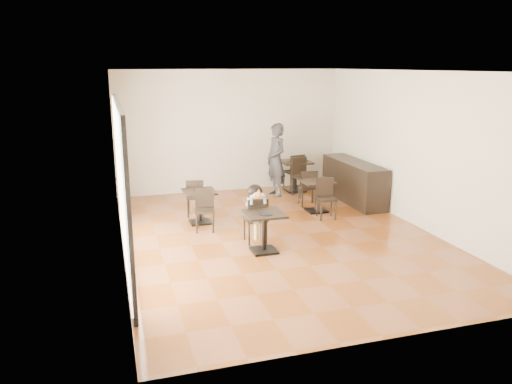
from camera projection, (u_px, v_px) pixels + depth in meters
name	position (u px, v px, depth m)	size (l,w,h in m)	color
floor	(279.00, 236.00, 9.90)	(6.00, 8.00, 0.01)	brown
ceiling	(281.00, 71.00, 9.11)	(6.00, 8.00, 0.01)	white
wall_back	(230.00, 131.00, 13.21)	(6.00, 0.01, 3.20)	beige
wall_front	(394.00, 216.00, 5.79)	(6.00, 0.01, 3.20)	beige
wall_left	(117.00, 166.00, 8.67)	(0.01, 8.00, 3.20)	beige
wall_right	(416.00, 150.00, 10.34)	(0.01, 8.00, 3.20)	beige
storefront_window	(121.00, 183.00, 8.26)	(0.04, 4.50, 2.60)	white
child_table	(264.00, 232.00, 9.01)	(0.70, 0.70, 0.74)	black
child_chair	(255.00, 220.00, 9.50)	(0.40, 0.40, 0.89)	black
child	(255.00, 214.00, 9.47)	(0.40, 0.56, 1.12)	gray
plate	(266.00, 214.00, 8.82)	(0.25, 0.25, 0.02)	black
pizza_slice	(258.00, 195.00, 9.20)	(0.26, 0.20, 0.06)	#E5AC6D
adult_patron	(276.00, 160.00, 12.79)	(0.68, 0.45, 1.88)	#333338
cafe_table_mid	(317.00, 196.00, 11.50)	(0.69, 0.69, 0.73)	black
cafe_table_left	(200.00, 207.00, 10.67)	(0.67, 0.67, 0.71)	black
cafe_table_back	(295.00, 176.00, 13.38)	(0.77, 0.77, 0.82)	black
chair_mid_a	(308.00, 188.00, 11.99)	(0.40, 0.40, 0.88)	black
chair_mid_b	(327.00, 199.00, 10.97)	(0.40, 0.40, 0.88)	black
chair_left_a	(195.00, 197.00, 11.17)	(0.39, 0.39, 0.86)	black
chair_left_b	(205.00, 211.00, 10.14)	(0.39, 0.39, 0.86)	black
chair_back_a	(293.00, 172.00, 13.48)	(0.44, 0.44, 0.99)	black
chair_back_b	(303.00, 177.00, 12.85)	(0.44, 0.44, 0.99)	black
service_counter	(353.00, 181.00, 12.37)	(0.60, 2.40, 1.00)	black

